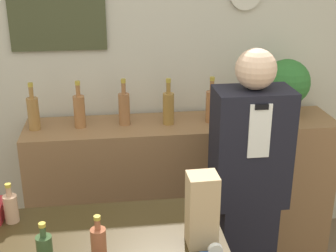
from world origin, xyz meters
The scene contains 14 objects.
back_wall centered at (0.00, 2.00, 1.35)m, with size 5.20×0.09×2.70m.
back_shelf centered at (0.20, 1.72, 0.50)m, with size 2.07×0.43×1.00m.
shopkeeper centered at (0.48, 1.09, 0.81)m, with size 0.41×0.26×1.62m.
potted_plant centered at (0.90, 1.72, 1.24)m, with size 0.31×0.31×0.40m.
paper_bag centered at (0.07, 0.42, 1.13)m, with size 0.12×0.11×0.31m.
counter_bottle_1 centered at (-0.71, 0.68, 1.04)m, with size 0.06×0.06×0.18m.
counter_bottle_2 centered at (-0.53, 0.36, 1.04)m, with size 0.06×0.06×0.18m.
counter_bottle_3 centered at (-0.33, 0.38, 1.04)m, with size 0.06×0.06×0.18m.
shelf_bottle_0 centered at (-0.75, 1.72, 1.12)m, with size 0.07×0.07×0.31m.
shelf_bottle_1 centered at (-0.46, 1.73, 1.12)m, with size 0.07×0.07×0.31m.
shelf_bottle_2 centered at (-0.18, 1.74, 1.12)m, with size 0.07×0.07×0.31m.
shelf_bottle_3 centered at (0.11, 1.71, 1.12)m, with size 0.07×0.07×0.31m.
shelf_bottle_4 centered at (0.40, 1.72, 1.12)m, with size 0.07×0.07×0.31m.
shelf_bottle_5 centered at (0.68, 1.71, 1.12)m, with size 0.07×0.07×0.31m.
Camera 1 is at (-0.26, -1.14, 2.09)m, focal length 50.00 mm.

